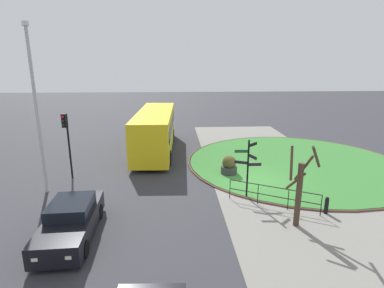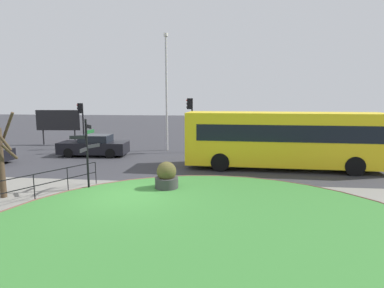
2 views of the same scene
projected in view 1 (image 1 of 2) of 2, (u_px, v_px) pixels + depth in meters
ground at (253, 182)px, 17.64m from camera, size 120.00×120.00×0.00m
sidewalk_paving at (284, 181)px, 17.74m from camera, size 32.00×8.35×0.02m
grass_island at (294, 162)px, 21.09m from camera, size 14.49×14.49×0.10m
grass_kerb_ring at (294, 162)px, 21.09m from camera, size 14.80×14.80×0.11m
signpost_directional at (248, 164)px, 15.12m from camera, size 1.10×1.36×3.07m
bollard_foreground at (327, 205)px, 13.80m from camera, size 0.18×0.18×0.83m
railing_grass_edge at (273, 194)px, 14.40m from camera, size 2.12×3.78×1.04m
bus_yellow at (155, 130)px, 23.58m from camera, size 10.77×2.89×3.14m
car_near_lane at (71, 221)px, 11.93m from camera, size 4.67×1.96×1.44m
traffic_light_far at (66, 132)px, 17.45m from camera, size 0.49×0.30×3.93m
lamppost_tall at (36, 106)px, 15.18m from camera, size 0.32×0.32×8.59m
planter_near_signpost at (229, 166)px, 18.67m from camera, size 0.99×0.99×1.24m
street_tree_bare at (300, 187)px, 12.46m from camera, size 1.37×1.38×3.70m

